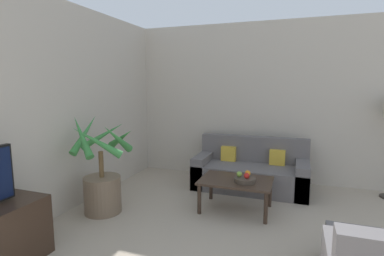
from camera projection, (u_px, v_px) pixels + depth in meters
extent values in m
cube|color=#BCB2A3|center=(334.00, 104.00, 4.77)|extent=(8.28, 0.06, 2.70)
cube|color=#BCB2A3|center=(1.00, 115.00, 3.03)|extent=(0.06, 7.68, 2.70)
cylinder|color=brown|center=(103.00, 195.00, 3.89)|extent=(0.47, 0.47, 0.47)
cylinder|color=brown|center=(101.00, 164.00, 3.83)|extent=(0.06, 0.06, 0.34)
cone|color=#38843D|center=(118.00, 138.00, 3.69)|extent=(0.10, 0.58, 0.44)
cone|color=#38843D|center=(121.00, 138.00, 3.97)|extent=(0.58, 0.39, 0.36)
cone|color=#38843D|center=(103.00, 136.00, 4.05)|extent=(0.57, 0.39, 0.40)
cone|color=#38843D|center=(85.00, 134.00, 3.85)|extent=(0.10, 0.54, 0.50)
cone|color=#38843D|center=(82.00, 136.00, 3.63)|extent=(0.51, 0.35, 0.51)
cone|color=#38843D|center=(97.00, 142.00, 3.52)|extent=(0.56, 0.38, 0.43)
cube|color=#605B5B|center=(250.00, 177.00, 4.75)|extent=(1.75, 0.78, 0.39)
cube|color=#605B5B|center=(254.00, 149.00, 4.98)|extent=(1.75, 0.16, 0.42)
cube|color=#605B5B|center=(203.00, 169.00, 5.00)|extent=(0.20, 0.78, 0.51)
cube|color=#605B5B|center=(302.00, 179.00, 4.48)|extent=(0.20, 0.78, 0.51)
cube|color=gold|center=(229.00, 154.00, 5.01)|extent=(0.24, 0.12, 0.24)
cube|color=gold|center=(277.00, 157.00, 4.75)|extent=(0.24, 0.12, 0.24)
cylinder|color=#38281E|center=(199.00, 199.00, 3.84)|extent=(0.05, 0.05, 0.39)
cylinder|color=#38281E|center=(266.00, 208.00, 3.56)|extent=(0.05, 0.05, 0.39)
cylinder|color=#38281E|center=(211.00, 186.00, 4.34)|extent=(0.05, 0.05, 0.39)
cylinder|color=#38281E|center=(270.00, 193.00, 4.07)|extent=(0.05, 0.05, 0.39)
cube|color=#38281E|center=(236.00, 181.00, 3.92)|extent=(0.92, 0.63, 0.03)
cylinder|color=#42382D|center=(245.00, 180.00, 3.81)|extent=(0.27, 0.27, 0.06)
sphere|color=red|center=(247.00, 176.00, 3.78)|extent=(0.07, 0.07, 0.07)
sphere|color=olive|center=(239.00, 174.00, 3.85)|extent=(0.07, 0.07, 0.07)
sphere|color=orange|center=(248.00, 173.00, 3.88)|extent=(0.07, 0.07, 0.07)
cube|color=#605B5B|center=(368.00, 255.00, 2.62)|extent=(0.67, 0.45, 0.35)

